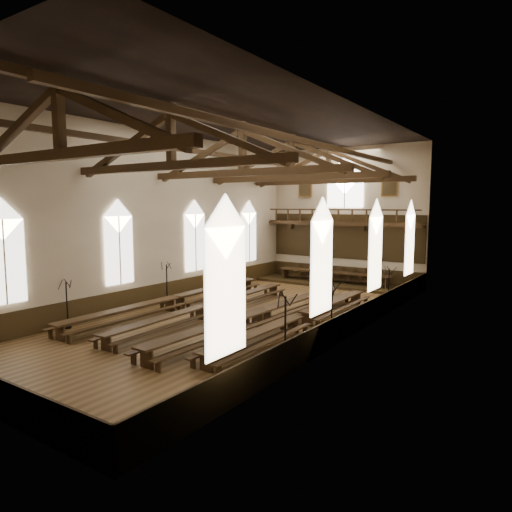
{
  "coord_description": "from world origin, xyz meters",
  "views": [
    {
      "loc": [
        13.55,
        -18.82,
        5.8
      ],
      "look_at": [
        -0.2,
        1.5,
        3.04
      ],
      "focal_mm": 32.0,
      "sensor_mm": 36.0,
      "label": 1
    }
  ],
  "objects_px": {
    "candelabrum_left_near": "(67,314)",
    "high_table": "(333,273)",
    "refectory_row_b": "(209,307)",
    "refectory_row_a": "(175,300)",
    "refectory_row_c": "(262,314)",
    "dais": "(333,284)",
    "candelabrum_right_far": "(388,295)",
    "candelabrum_right_mid": "(331,322)",
    "candelabrum_left_mid": "(167,291)",
    "candelabrum_right_near": "(285,345)",
    "candelabrum_left_far": "(239,275)",
    "refectory_row_d": "(300,318)"
  },
  "relations": [
    {
      "from": "refectory_row_a",
      "to": "candelabrum_left_near",
      "type": "distance_m",
      "value": 5.81
    },
    {
      "from": "refectory_row_c",
      "to": "dais",
      "type": "height_order",
      "value": "refectory_row_c"
    },
    {
      "from": "candelabrum_right_mid",
      "to": "dais",
      "type": "bearing_deg",
      "value": 114.18
    },
    {
      "from": "candelabrum_right_near",
      "to": "candelabrum_right_far",
      "type": "distance_m",
      "value": 11.51
    },
    {
      "from": "refectory_row_c",
      "to": "candelabrum_left_mid",
      "type": "bearing_deg",
      "value": 172.26
    },
    {
      "from": "candelabrum_right_far",
      "to": "refectory_row_a",
      "type": "bearing_deg",
      "value": -143.16
    },
    {
      "from": "high_table",
      "to": "candelabrum_right_mid",
      "type": "xyz_separation_m",
      "value": [
        5.67,
        -12.63,
        -0.08
      ]
    },
    {
      "from": "candelabrum_right_near",
      "to": "refectory_row_c",
      "type": "bearing_deg",
      "value": 131.85
    },
    {
      "from": "candelabrum_left_mid",
      "to": "candelabrum_right_mid",
      "type": "xyz_separation_m",
      "value": [
        11.1,
        -1.31,
        0.04
      ]
    },
    {
      "from": "refectory_row_a",
      "to": "candelabrum_left_far",
      "type": "height_order",
      "value": "candelabrum_left_far"
    },
    {
      "from": "dais",
      "to": "candelabrum_right_near",
      "type": "relative_size",
      "value": 4.17
    },
    {
      "from": "refectory_row_a",
      "to": "high_table",
      "type": "height_order",
      "value": "high_table"
    },
    {
      "from": "refectory_row_b",
      "to": "refectory_row_d",
      "type": "xyz_separation_m",
      "value": [
        5.07,
        0.58,
        0.01
      ]
    },
    {
      "from": "refectory_row_b",
      "to": "candelabrum_right_far",
      "type": "xyz_separation_m",
      "value": [
        7.06,
        7.29,
        0.21
      ]
    },
    {
      "from": "refectory_row_a",
      "to": "refectory_row_c",
      "type": "relative_size",
      "value": 0.99
    },
    {
      "from": "refectory_row_a",
      "to": "candelabrum_left_far",
      "type": "bearing_deg",
      "value": 100.6
    },
    {
      "from": "refectory_row_c",
      "to": "dais",
      "type": "bearing_deg",
      "value": 98.76
    },
    {
      "from": "refectory_row_b",
      "to": "refectory_row_a",
      "type": "bearing_deg",
      "value": 177.82
    },
    {
      "from": "high_table",
      "to": "candelabrum_right_near",
      "type": "relative_size",
      "value": 3.12
    },
    {
      "from": "candelabrum_left_near",
      "to": "candelabrum_right_far",
      "type": "distance_m",
      "value": 16.94
    },
    {
      "from": "candelabrum_right_mid",
      "to": "refectory_row_b",
      "type": "bearing_deg",
      "value": 177.41
    },
    {
      "from": "refectory_row_b",
      "to": "refectory_row_c",
      "type": "relative_size",
      "value": 0.94
    },
    {
      "from": "candelabrum_right_mid",
      "to": "candelabrum_right_far",
      "type": "distance_m",
      "value": 7.61
    },
    {
      "from": "refectory_row_c",
      "to": "refectory_row_d",
      "type": "bearing_deg",
      "value": 18.23
    },
    {
      "from": "refectory_row_a",
      "to": "candelabrum_left_near",
      "type": "xyz_separation_m",
      "value": [
        -1.5,
        -5.61,
        0.14
      ]
    },
    {
      "from": "dais",
      "to": "refectory_row_b",
      "type": "bearing_deg",
      "value": -96.45
    },
    {
      "from": "candelabrum_right_near",
      "to": "candelabrum_right_mid",
      "type": "distance_m",
      "value": 3.9
    },
    {
      "from": "dais",
      "to": "refectory_row_c",
      "type": "bearing_deg",
      "value": -81.24
    },
    {
      "from": "refectory_row_d",
      "to": "candelabrum_right_near",
      "type": "distance_m",
      "value": 5.21
    },
    {
      "from": "candelabrum_right_near",
      "to": "candelabrum_right_far",
      "type": "height_order",
      "value": "candelabrum_right_near"
    },
    {
      "from": "refectory_row_a",
      "to": "high_table",
      "type": "distance_m",
      "value": 12.83
    },
    {
      "from": "refectory_row_b",
      "to": "candelabrum_left_far",
      "type": "height_order",
      "value": "candelabrum_left_far"
    },
    {
      "from": "refectory_row_b",
      "to": "candelabrum_right_far",
      "type": "relative_size",
      "value": 5.91
    },
    {
      "from": "dais",
      "to": "candelabrum_left_mid",
      "type": "relative_size",
      "value": 4.61
    },
    {
      "from": "refectory_row_a",
      "to": "candelabrum_left_mid",
      "type": "distance_m",
      "value": 1.76
    },
    {
      "from": "high_table",
      "to": "candelabrum_right_mid",
      "type": "bearing_deg",
      "value": -65.82
    },
    {
      "from": "candelabrum_left_far",
      "to": "candelabrum_right_near",
      "type": "bearing_deg",
      "value": -48.04
    },
    {
      "from": "high_table",
      "to": "candelabrum_right_mid",
      "type": "relative_size",
      "value": 3.27
    },
    {
      "from": "candelabrum_right_mid",
      "to": "refectory_row_c",
      "type": "bearing_deg",
      "value": 175.27
    },
    {
      "from": "refectory_row_b",
      "to": "candelabrum_left_mid",
      "type": "height_order",
      "value": "candelabrum_left_mid"
    },
    {
      "from": "candelabrum_right_near",
      "to": "candelabrum_right_far",
      "type": "relative_size",
      "value": 1.16
    },
    {
      "from": "refectory_row_c",
      "to": "refectory_row_d",
      "type": "distance_m",
      "value": 1.88
    },
    {
      "from": "candelabrum_left_near",
      "to": "candelabrum_left_far",
      "type": "xyz_separation_m",
      "value": [
        0.0,
        13.64,
        0.09
      ]
    },
    {
      "from": "refectory_row_d",
      "to": "candelabrum_left_mid",
      "type": "distance_m",
      "value": 9.12
    },
    {
      "from": "refectory_row_d",
      "to": "candelabrum_left_near",
      "type": "xyz_separation_m",
      "value": [
        -9.11,
        -6.09,
        0.19
      ]
    },
    {
      "from": "candelabrum_left_near",
      "to": "high_table",
      "type": "bearing_deg",
      "value": 73.06
    },
    {
      "from": "candelabrum_left_near",
      "to": "candelabrum_left_mid",
      "type": "distance_m",
      "value": 6.5
    },
    {
      "from": "candelabrum_right_mid",
      "to": "candelabrum_right_far",
      "type": "height_order",
      "value": "candelabrum_right_mid"
    },
    {
      "from": "candelabrum_right_mid",
      "to": "refectory_row_a",
      "type": "bearing_deg",
      "value": 177.52
    },
    {
      "from": "refectory_row_b",
      "to": "high_table",
      "type": "bearing_deg",
      "value": 83.55
    }
  ]
}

